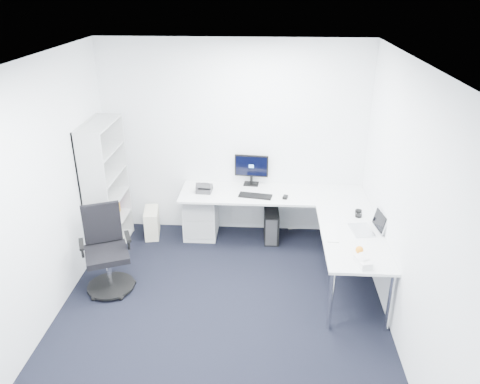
# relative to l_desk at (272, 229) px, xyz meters

# --- Properties ---
(ground) EXTENTS (4.20, 4.20, 0.00)m
(ground) POSITION_rel_l_desk_xyz_m (-0.55, -1.40, -0.36)
(ground) COLOR black
(ceiling) EXTENTS (4.20, 4.20, 0.00)m
(ceiling) POSITION_rel_l_desk_xyz_m (-0.55, -1.40, 2.34)
(ceiling) COLOR white
(wall_back) EXTENTS (3.60, 0.02, 2.70)m
(wall_back) POSITION_rel_l_desk_xyz_m (-0.55, 0.70, 0.99)
(wall_back) COLOR white
(wall_back) RESTS_ON ground
(wall_front) EXTENTS (3.60, 0.02, 2.70)m
(wall_front) POSITION_rel_l_desk_xyz_m (-0.55, -3.50, 0.99)
(wall_front) COLOR white
(wall_front) RESTS_ON ground
(wall_left) EXTENTS (0.02, 4.20, 2.70)m
(wall_left) POSITION_rel_l_desk_xyz_m (-2.35, -1.40, 0.99)
(wall_left) COLOR white
(wall_left) RESTS_ON ground
(wall_right) EXTENTS (0.02, 4.20, 2.70)m
(wall_right) POSITION_rel_l_desk_xyz_m (1.25, -1.40, 0.99)
(wall_right) COLOR white
(wall_right) RESTS_ON ground
(l_desk) EXTENTS (2.49, 1.40, 0.73)m
(l_desk) POSITION_rel_l_desk_xyz_m (0.00, 0.00, 0.00)
(l_desk) COLOR silver
(l_desk) RESTS_ON ground
(drawer_pedestal) EXTENTS (0.45, 0.56, 0.69)m
(drawer_pedestal) POSITION_rel_l_desk_xyz_m (-1.00, 0.48, -0.02)
(drawer_pedestal) COLOR silver
(drawer_pedestal) RESTS_ON ground
(bookshelf) EXTENTS (0.34, 0.88, 1.76)m
(bookshelf) POSITION_rel_l_desk_xyz_m (-2.17, 0.05, 0.51)
(bookshelf) COLOR #B3B5B5
(bookshelf) RESTS_ON ground
(task_chair) EXTENTS (0.75, 0.75, 1.02)m
(task_chair) POSITION_rel_l_desk_xyz_m (-1.90, -0.92, 0.15)
(task_chair) COLOR black
(task_chair) RESTS_ON ground
(black_pc_tower) EXTENTS (0.21, 0.45, 0.43)m
(black_pc_tower) POSITION_rel_l_desk_xyz_m (-0.01, 0.38, -0.15)
(black_pc_tower) COLOR black
(black_pc_tower) RESTS_ON ground
(beige_pc_tower) EXTENTS (0.25, 0.44, 0.40)m
(beige_pc_tower) POSITION_rel_l_desk_xyz_m (-1.70, 0.39, -0.17)
(beige_pc_tower) COLOR beige
(beige_pc_tower) RESTS_ON ground
(power_strip) EXTENTS (0.32, 0.10, 0.04)m
(power_strip) POSITION_rel_l_desk_xyz_m (0.40, 0.72, -0.35)
(power_strip) COLOR white
(power_strip) RESTS_ON ground
(monitor) EXTENTS (0.48, 0.19, 0.45)m
(monitor) POSITION_rel_l_desk_xyz_m (-0.30, 0.62, 0.59)
(monitor) COLOR black
(monitor) RESTS_ON l_desk
(black_keyboard) EXTENTS (0.46, 0.23, 0.02)m
(black_keyboard) POSITION_rel_l_desk_xyz_m (-0.23, 0.22, 0.37)
(black_keyboard) COLOR black
(black_keyboard) RESTS_ON l_desk
(mouse) EXTENTS (0.08, 0.11, 0.03)m
(mouse) POSITION_rel_l_desk_xyz_m (0.16, 0.20, 0.38)
(mouse) COLOR black
(mouse) RESTS_ON l_desk
(desk_phone) EXTENTS (0.22, 0.22, 0.14)m
(desk_phone) POSITION_rel_l_desk_xyz_m (-0.93, 0.34, 0.44)
(desk_phone) COLOR #2D2D2F
(desk_phone) RESTS_ON l_desk
(laptop) EXTENTS (0.38, 0.37, 0.24)m
(laptop) POSITION_rel_l_desk_xyz_m (1.01, -0.63, 0.48)
(laptop) COLOR silver
(laptop) RESTS_ON l_desk
(white_keyboard) EXTENTS (0.13, 0.43, 0.01)m
(white_keyboard) POSITION_rel_l_desk_xyz_m (0.66, -0.71, 0.37)
(white_keyboard) COLOR white
(white_keyboard) RESTS_ON l_desk
(headphones) EXTENTS (0.15, 0.21, 0.05)m
(headphones) POSITION_rel_l_desk_xyz_m (1.05, -0.22, 0.39)
(headphones) COLOR black
(headphones) RESTS_ON l_desk
(orange_fruit) EXTENTS (0.08, 0.08, 0.08)m
(orange_fruit) POSITION_rel_l_desk_xyz_m (0.90, -1.12, 0.41)
(orange_fruit) COLOR orange
(orange_fruit) RESTS_ON l_desk
(tissue_box) EXTENTS (0.16, 0.24, 0.07)m
(tissue_box) POSITION_rel_l_desk_xyz_m (0.90, -1.35, 0.40)
(tissue_box) COLOR white
(tissue_box) RESTS_ON l_desk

